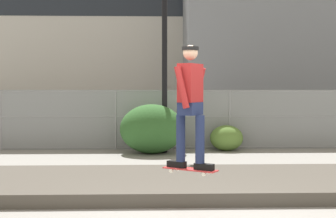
# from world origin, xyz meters

# --- Properties ---
(gravel_berm) EXTENTS (16.91, 2.81, 0.23)m
(gravel_berm) POSITION_xyz_m (0.00, 2.93, 0.12)
(gravel_berm) COLOR #4C473F
(gravel_berm) RESTS_ON ground_plane
(skateboard) EXTENTS (0.78, 0.60, 0.07)m
(skateboard) POSITION_xyz_m (-0.10, 0.80, 0.74)
(skateboard) COLOR #B22D2D
(skater) EXTENTS (0.66, 0.61, 1.74)m
(skater) POSITION_xyz_m (-0.10, 0.80, 1.75)
(skater) COLOR black
(skater) RESTS_ON skateboard
(chain_fence) EXTENTS (17.79, 0.06, 1.85)m
(chain_fence) POSITION_xyz_m (0.00, 8.70, 0.93)
(chain_fence) COLOR gray
(chain_fence) RESTS_ON ground_plane
(parked_car_near) EXTENTS (4.45, 2.04, 1.66)m
(parked_car_near) POSITION_xyz_m (-2.16, 11.32, 0.84)
(parked_car_near) COLOR navy
(parked_car_near) RESTS_ON ground_plane
(library_building) EXTENTS (25.15, 12.50, 16.72)m
(library_building) POSITION_xyz_m (-8.11, 47.31, 8.36)
(library_building) COLOR #B2AFA8
(library_building) RESTS_ON ground_plane
(shrub_left) EXTENTS (1.86, 1.52, 1.44)m
(shrub_left) POSITION_xyz_m (-0.66, 7.76, 0.72)
(shrub_left) COLOR #2D5B28
(shrub_left) RESTS_ON ground_plane
(shrub_center) EXTENTS (1.00, 0.82, 0.78)m
(shrub_center) POSITION_xyz_m (1.61, 8.28, 0.39)
(shrub_center) COLOR #567A33
(shrub_center) RESTS_ON ground_plane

